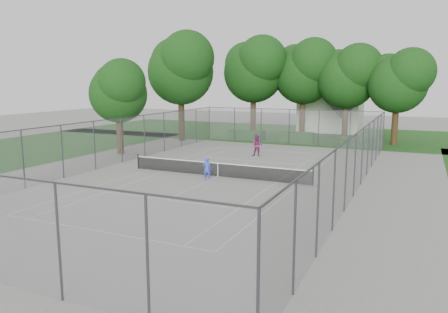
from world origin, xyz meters
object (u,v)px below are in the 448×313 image
at_px(house, 331,102).
at_px(woman_player, 257,145).
at_px(girl_player, 207,169).
at_px(tennis_net, 218,169).

xyz_separation_m(house, woman_player, (-1.99, -21.56, -2.80)).
bearing_deg(house, woman_player, -95.28).
bearing_deg(woman_player, girl_player, -95.64).
height_order(tennis_net, woman_player, woman_player).
xyz_separation_m(girl_player, woman_player, (-0.17, 9.87, 0.18)).
relative_size(tennis_net, house, 1.39).
bearing_deg(girl_player, tennis_net, -119.01).
bearing_deg(tennis_net, girl_player, -99.83).
relative_size(tennis_net, girl_player, 8.67).
distance_m(house, girl_player, 31.62).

